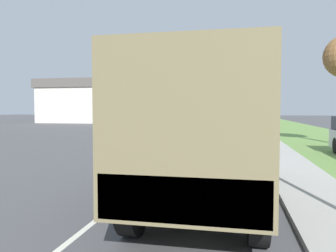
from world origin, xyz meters
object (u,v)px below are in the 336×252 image
(military_truck, at_px, (205,129))
(car_nearest_ahead, at_px, (214,136))
(car_fourth_ahead, at_px, (229,118))
(car_third_ahead, at_px, (231,119))
(car_second_ahead, at_px, (188,125))

(military_truck, height_order, car_nearest_ahead, military_truck)
(car_nearest_ahead, height_order, car_fourth_ahead, car_fourth_ahead)
(car_nearest_ahead, bearing_deg, car_third_ahead, 88.97)
(military_truck, xyz_separation_m, car_nearest_ahead, (-0.46, 10.17, -0.98))
(military_truck, height_order, car_third_ahead, military_truck)
(car_fourth_ahead, bearing_deg, military_truck, -89.56)
(car_third_ahead, distance_m, car_fourth_ahead, 8.24)
(car_third_ahead, bearing_deg, military_truck, -90.07)
(car_nearest_ahead, distance_m, car_fourth_ahead, 36.72)
(car_nearest_ahead, bearing_deg, car_second_ahead, 103.66)
(military_truck, xyz_separation_m, car_third_ahead, (0.05, 38.65, -0.93))
(car_nearest_ahead, xyz_separation_m, car_fourth_ahead, (0.10, 36.72, 0.03))
(military_truck, xyz_separation_m, car_second_ahead, (-3.77, 23.79, -1.03))
(military_truck, bearing_deg, car_third_ahead, 89.93)
(car_second_ahead, xyz_separation_m, car_fourth_ahead, (3.41, 23.10, 0.09))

